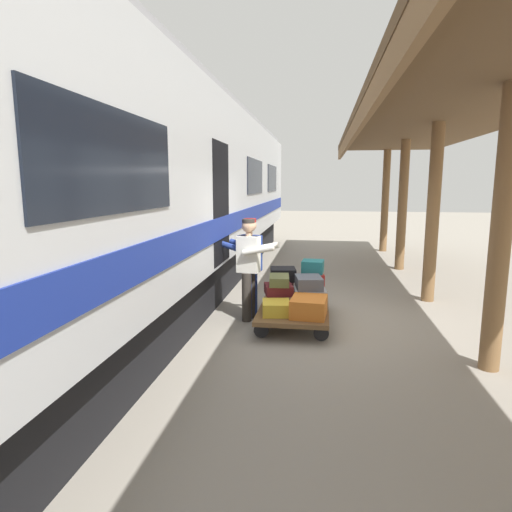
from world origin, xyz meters
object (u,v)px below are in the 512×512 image
object	(u,v)px
porter_by_door	(250,266)
suitcase_slate_roller	(309,283)
luggage_cart	(295,308)
suitcase_gray_aluminum	(310,297)
suitcase_brown_leather	(280,299)
suitcase_teal_softside	(313,267)
train_car	(136,196)
suitcase_red_plastic	(313,278)
suitcase_burgundy_valise	(283,288)
suitcase_cream_canvas	(311,290)
porter_in_overalls	(249,264)
suitcase_black_hardshell	(283,274)
suitcase_yellow_case	(276,308)
suitcase_orange_carryall	(309,307)
suitcase_maroon_trunk	(279,289)
suitcase_olive_duffel	(279,280)

from	to	relation	value
porter_by_door	suitcase_slate_roller	bearing A→B (deg)	-179.62
luggage_cart	suitcase_gray_aluminum	bearing A→B (deg)	-180.00
luggage_cart	suitcase_gray_aluminum	xyz separation A→B (m)	(-0.25, -0.00, 0.18)
suitcase_brown_leather	suitcase_teal_softside	size ratio (longest dim) A/B	1.62
train_car	suitcase_red_plastic	size ratio (longest dim) A/B	42.93
suitcase_burgundy_valise	suitcase_cream_canvas	xyz separation A→B (m)	(-0.50, 0.00, -0.02)
porter_in_overalls	suitcase_black_hardshell	bearing A→B (deg)	-142.64
suitcase_yellow_case	porter_in_overalls	xyz separation A→B (m)	(0.54, -0.72, 0.53)
suitcase_orange_carryall	porter_by_door	distance (m)	1.26
suitcase_yellow_case	porter_by_door	bearing A→B (deg)	-49.07
suitcase_gray_aluminum	suitcase_slate_roller	bearing A→B (deg)	-58.94
suitcase_gray_aluminum	suitcase_teal_softside	bearing A→B (deg)	-92.52
suitcase_brown_leather	suitcase_red_plastic	bearing A→B (deg)	-132.13
suitcase_yellow_case	suitcase_brown_leather	xyz separation A→B (m)	(0.00, -0.55, -0.01)
suitcase_cream_canvas	suitcase_black_hardshell	bearing A→B (deg)	-3.78
suitcase_black_hardshell	suitcase_red_plastic	distance (m)	0.53
suitcase_burgundy_valise	porter_by_door	xyz separation A→B (m)	(0.51, 0.52, 0.49)
suitcase_black_hardshell	porter_by_door	xyz separation A→B (m)	(0.51, 0.55, 0.24)
suitcase_red_plastic	suitcase_black_hardshell	bearing A→B (deg)	-0.30
suitcase_cream_canvas	suitcase_orange_carryall	size ratio (longest dim) A/B	0.90
suitcase_teal_softside	suitcase_yellow_case	bearing A→B (deg)	65.38
suitcase_black_hardshell	suitcase_red_plastic	bearing A→B (deg)	179.70
suitcase_red_plastic	suitcase_teal_softside	bearing A→B (deg)	-60.33
suitcase_cream_canvas	suitcase_maroon_trunk	bearing A→B (deg)	47.80
suitcase_burgundy_valise	porter_by_door	world-z (taller)	porter_by_door
suitcase_slate_roller	porter_in_overalls	distance (m)	1.06
suitcase_olive_duffel	suitcase_teal_softside	bearing A→B (deg)	-131.20
suitcase_teal_softside	suitcase_maroon_trunk	size ratio (longest dim) A/B	0.86
suitcase_brown_leather	suitcase_slate_roller	size ratio (longest dim) A/B	1.17
suitcase_burgundy_valise	suitcase_black_hardshell	size ratio (longest dim) A/B	1.09
suitcase_yellow_case	suitcase_cream_canvas	bearing A→B (deg)	-114.22
suitcase_yellow_case	porter_by_door	world-z (taller)	porter_by_door
suitcase_cream_canvas	suitcase_olive_duffel	xyz separation A→B (m)	(0.51, 0.57, 0.29)
train_car	porter_by_door	world-z (taller)	train_car
suitcase_yellow_case	suitcase_olive_duffel	size ratio (longest dim) A/B	0.90
suitcase_gray_aluminum	suitcase_teal_softside	xyz separation A→B (m)	(-0.03, -0.59, 0.40)
suitcase_yellow_case	porter_by_door	distance (m)	0.94
suitcase_olive_duffel	suitcase_orange_carryall	bearing A→B (deg)	133.33
suitcase_burgundy_valise	porter_in_overalls	xyz separation A→B (m)	(0.54, 0.38, 0.49)
suitcase_black_hardshell	suitcase_gray_aluminum	bearing A→B (deg)	130.19
train_car	suitcase_burgundy_valise	xyz separation A→B (m)	(-2.50, -0.42, -1.63)
train_car	suitcase_black_hardshell	world-z (taller)	train_car
luggage_cart	suitcase_burgundy_valise	size ratio (longest dim) A/B	4.26
suitcase_red_plastic	suitcase_maroon_trunk	world-z (taller)	suitcase_red_plastic
suitcase_gray_aluminum	porter_in_overalls	distance (m)	1.16
suitcase_burgundy_valise	suitcase_teal_softside	distance (m)	0.66
suitcase_burgundy_valise	porter_in_overalls	size ratio (longest dim) A/B	0.28
suitcase_burgundy_valise	suitcase_olive_duffel	bearing A→B (deg)	89.22
luggage_cart	suitcase_gray_aluminum	distance (m)	0.31
train_car	porter_in_overalls	xyz separation A→B (m)	(-1.96, -0.04, -1.14)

